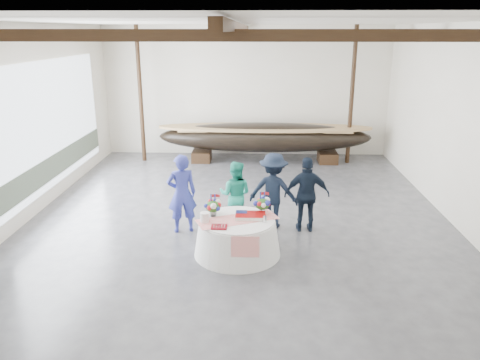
{
  "coord_description": "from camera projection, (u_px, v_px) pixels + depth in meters",
  "views": [
    {
      "loc": [
        0.42,
        -10.66,
        4.32
      ],
      "look_at": [
        0.04,
        -0.69,
        1.12
      ],
      "focal_mm": 35.0,
      "sensor_mm": 36.0,
      "label": 1
    }
  ],
  "objects": [
    {
      "name": "banquet_table",
      "position": [
        237.0,
        237.0,
        9.37
      ],
      "size": [
        1.74,
        1.74,
        0.75
      ],
      "color": "silver",
      "rests_on": "ground"
    },
    {
      "name": "guest_man_right",
      "position": [
        307.0,
        195.0,
        10.34
      ],
      "size": [
        1.0,
        0.43,
        1.71
      ],
      "primitive_type": "imported",
      "rotation": [
        0.0,
        0.0,
        3.15
      ],
      "color": "black",
      "rests_on": "ground"
    },
    {
      "name": "floor",
      "position": [
        239.0,
        215.0,
        11.48
      ],
      "size": [
        10.0,
        12.0,
        0.01
      ],
      "primitive_type": "cube",
      "color": "#3D3D42",
      "rests_on": "ground"
    },
    {
      "name": "wall_right",
      "position": [
        459.0,
        126.0,
        10.61
      ],
      "size": [
        0.02,
        12.0,
        4.5
      ],
      "primitive_type": "cube",
      "color": "silver",
      "rests_on": "ground"
    },
    {
      "name": "guest_woman_blue",
      "position": [
        182.0,
        194.0,
        10.29
      ],
      "size": [
        0.75,
        0.6,
        1.78
      ],
      "primitive_type": "imported",
      "rotation": [
        0.0,
        0.0,
        3.45
      ],
      "color": "navy",
      "rests_on": "ground"
    },
    {
      "name": "tabletop_items",
      "position": [
        236.0,
        209.0,
        9.39
      ],
      "size": [
        1.69,
        1.15,
        0.4
      ],
      "color": "red",
      "rests_on": "banquet_table"
    },
    {
      "name": "wall_back",
      "position": [
        246.0,
        92.0,
        16.5
      ],
      "size": [
        10.0,
        0.02,
        4.5
      ],
      "primitive_type": "cube",
      "color": "silver",
      "rests_on": "ground"
    },
    {
      "name": "open_bay",
      "position": [
        49.0,
        132.0,
        12.05
      ],
      "size": [
        0.03,
        7.0,
        3.2
      ],
      "color": "silver",
      "rests_on": "ground"
    },
    {
      "name": "guest_man_left",
      "position": [
        273.0,
        191.0,
        10.55
      ],
      "size": [
        1.24,
        0.89,
        1.74
      ],
      "primitive_type": "imported",
      "rotation": [
        0.0,
        0.0,
        2.91
      ],
      "color": "black",
      "rests_on": "ground"
    },
    {
      "name": "pavilion_structure",
      "position": [
        241.0,
        44.0,
        11.05
      ],
      "size": [
        9.8,
        11.76,
        4.5
      ],
      "color": "black",
      "rests_on": "ground"
    },
    {
      "name": "longboat_display",
      "position": [
        265.0,
        137.0,
        15.86
      ],
      "size": [
        7.21,
        1.44,
        1.35
      ],
      "color": "black",
      "rests_on": "ground"
    },
    {
      "name": "wall_front",
      "position": [
        217.0,
        230.0,
        5.08
      ],
      "size": [
        10.0,
        0.02,
        4.5
      ],
      "primitive_type": "cube",
      "color": "silver",
      "rests_on": "ground"
    },
    {
      "name": "guest_woman_teal",
      "position": [
        235.0,
        195.0,
        10.58
      ],
      "size": [
        0.85,
        0.71,
        1.55
      ],
      "primitive_type": "imported",
      "rotation": [
        0.0,
        0.0,
        2.96
      ],
      "color": "teal",
      "rests_on": "ground"
    },
    {
      "name": "wall_left",
      "position": [
        27.0,
        123.0,
        10.97
      ],
      "size": [
        0.02,
        12.0,
        4.5
      ],
      "primitive_type": "cube",
      "color": "silver",
      "rests_on": "ground"
    },
    {
      "name": "ceiling",
      "position": [
        239.0,
        22.0,
        10.1
      ],
      "size": [
        10.0,
        12.0,
        0.01
      ],
      "primitive_type": "cube",
      "color": "white",
      "rests_on": "wall_back"
    }
  ]
}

